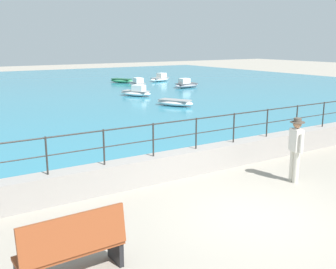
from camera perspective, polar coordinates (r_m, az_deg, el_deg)
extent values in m
plane|color=gray|center=(9.07, 12.56, -11.32)|extent=(120.00, 120.00, 0.00)
cube|color=gray|center=(11.26, 1.04, -4.25)|extent=(20.00, 0.56, 0.70)
cylinder|color=#282623|center=(9.60, -16.80, -2.90)|extent=(0.04, 0.04, 0.90)
cylinder|color=#282623|center=(10.06, -9.05, -1.79)|extent=(0.04, 0.04, 0.90)
cylinder|color=#282623|center=(10.68, -2.10, -0.76)|extent=(0.04, 0.04, 0.90)
cylinder|color=#282623|center=(11.45, 4.00, 0.15)|extent=(0.04, 0.04, 0.90)
cylinder|color=#282623|center=(12.33, 9.29, 0.94)|extent=(0.04, 0.04, 0.90)
cylinder|color=#282623|center=(13.30, 13.84, 1.61)|extent=(0.04, 0.04, 0.90)
cylinder|color=#282623|center=(14.35, 17.75, 2.18)|extent=(0.04, 0.04, 0.90)
cylinder|color=#282623|center=(15.46, 21.12, 2.67)|extent=(0.04, 0.04, 0.90)
cylinder|color=#282623|center=(10.96, 1.07, 1.85)|extent=(18.40, 0.04, 0.04)
cylinder|color=#282623|center=(11.05, 1.06, -0.29)|extent=(18.40, 0.03, 0.03)
cube|color=teal|center=(32.34, -21.95, 5.56)|extent=(64.00, 44.32, 0.06)
cube|color=brown|center=(6.83, -13.66, -15.59)|extent=(1.71, 0.56, 0.06)
cube|color=brown|center=(6.49, -13.13, -13.70)|extent=(1.70, 0.19, 0.64)
cube|color=black|center=(7.22, -7.45, -15.89)|extent=(0.09, 0.47, 0.43)
cylinder|color=beige|center=(11.40, 17.18, -4.20)|extent=(0.15, 0.15, 0.86)
cylinder|color=beige|center=(11.26, 17.68, -4.46)|extent=(0.15, 0.15, 0.86)
cube|color=beige|center=(11.14, 17.68, -0.74)|extent=(0.31, 0.41, 0.60)
cylinder|color=beige|center=(11.35, 17.01, -0.66)|extent=(0.09, 0.09, 0.52)
cylinder|color=beige|center=(10.96, 18.35, -1.23)|extent=(0.09, 0.09, 0.52)
sphere|color=#9E7051|center=(11.05, 17.83, 1.42)|extent=(0.22, 0.22, 0.22)
cylinder|color=#4C4238|center=(11.05, 17.85, 1.68)|extent=(0.38, 0.38, 0.02)
cylinder|color=#4C4238|center=(11.03, 17.87, 1.98)|extent=(0.20, 0.20, 0.10)
ellipsoid|color=#338C59|center=(37.07, -6.57, 7.57)|extent=(1.92, 2.44, 0.36)
cube|color=#1C4D31|center=(37.05, -6.57, 7.80)|extent=(1.58, 1.98, 0.06)
ellipsoid|color=white|center=(33.54, -4.36, 7.06)|extent=(1.19, 2.40, 0.36)
cube|color=gray|center=(33.52, -4.36, 7.31)|extent=(1.00, 1.92, 0.06)
cube|color=silver|center=(33.27, -4.21, 7.67)|extent=(0.73, 0.88, 0.40)
ellipsoid|color=white|center=(38.10, -1.17, 7.80)|extent=(2.46, 1.52, 0.36)
cube|color=gray|center=(38.08, -1.17, 8.02)|extent=(1.98, 1.26, 0.06)
cube|color=silver|center=(38.25, -0.92, 8.39)|extent=(0.95, 0.83, 0.40)
ellipsoid|color=white|center=(27.82, -4.59, 5.83)|extent=(1.94, 2.44, 0.36)
cube|color=gray|center=(27.80, -4.60, 6.14)|extent=(1.59, 1.97, 0.06)
cube|color=silver|center=(27.65, -4.16, 6.59)|extent=(0.95, 1.01, 0.40)
ellipsoid|color=gray|center=(32.82, 2.65, 6.95)|extent=(2.37, 1.11, 0.36)
cube|color=#4D4D51|center=(32.81, 2.65, 7.21)|extent=(1.90, 0.94, 0.06)
cube|color=silver|center=(32.62, 2.32, 7.59)|extent=(0.86, 0.70, 0.40)
ellipsoid|color=white|center=(23.41, 0.99, 4.52)|extent=(1.87, 2.45, 0.36)
cube|color=gray|center=(23.38, 0.99, 4.88)|extent=(1.53, 1.98, 0.06)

